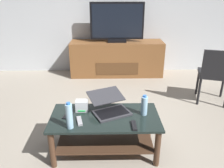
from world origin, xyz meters
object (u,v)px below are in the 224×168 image
Objects in this scene: television at (117,23)px; dining_chair at (215,73)px; media_cabinet at (117,58)px; laptop at (109,106)px; router_box at (82,106)px; water_bottle_far at (144,106)px; water_bottle_near at (69,116)px; tv_remote at (80,121)px; coffee_table at (105,127)px; soundbar_remote at (134,125)px; cell_phone at (68,115)px.

television is 1.95m from dining_chair.
laptop is at bearing -94.24° from media_cabinet.
media_cabinet is at bearing 78.40° from router_box.
water_bottle_far is at bearing -138.47° from dining_chair.
tv_remote is at bearing 52.21° from water_bottle_near.
laptop is 1.95× the size of water_bottle_near.
router_box is (-0.25, 0.13, 0.20)m from coffee_table.
laptop is 3.27× the size of tv_remote.
soundbar_remote reaches higher than coffee_table.
water_bottle_far is 0.80m from cell_phone.
laptop reaches higher than tv_remote.
laptop is at bearing 126.59° from soundbar_remote.
dining_chair reaches higher than soundbar_remote.
water_bottle_near is (-0.54, -2.58, 0.22)m from media_cabinet.
laptop is 0.37m from tv_remote.
television is 2.31m from laptop.
television reaches higher than water_bottle_far.
router_box reaches higher than coffee_table.
dining_chair is 2.34m from water_bottle_near.
cell_phone is (-0.14, -0.11, -0.06)m from router_box.
media_cabinet is 6.70× the size of water_bottle_near.
television is at bearing 66.80° from tv_remote.
tv_remote is at bearing -25.38° from cell_phone.
soundbar_remote is (0.28, -0.19, 0.15)m from coffee_table.
dining_chair is 1.64× the size of laptop.
cell_phone is (-0.43, -0.09, -0.06)m from laptop.
dining_chair is 6.11× the size of cell_phone.
router_box is (-0.29, 0.01, -0.00)m from laptop.
laptop is at bearing 167.82° from water_bottle_far.
media_cabinet is 2.64m from water_bottle_near.
water_bottle_far reaches higher than laptop.
coffee_table is 7.02× the size of soundbar_remote.
router_box is at bearing 75.97° from water_bottle_near.
television is 1.92× the size of laptop.
water_bottle_far is 1.58× the size of cell_phone.
dining_chair is 6.53× the size of router_box.
laptop is at bearing -2.85° from router_box.
television is at bearing 77.99° from water_bottle_near.
dining_chair is 2.27m from cell_phone.
coffee_table is at bearing -27.02° from router_box.
router_box is 0.59× the size of water_bottle_far.
dining_chair is 3.19× the size of water_bottle_near.
media_cabinet is 3.44× the size of laptop.
router_box is 0.18m from cell_phone.
dining_chair is (1.40, -1.25, -0.54)m from television.
cell_phone is 0.70m from soundbar_remote.
soundbar_remote is at bearing 0.80° from water_bottle_near.
tv_remote is (-0.47, -2.48, 0.10)m from media_cabinet.
laptop is (-0.17, -2.27, 0.15)m from media_cabinet.
laptop is (-1.56, -0.99, 0.00)m from dining_chair.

